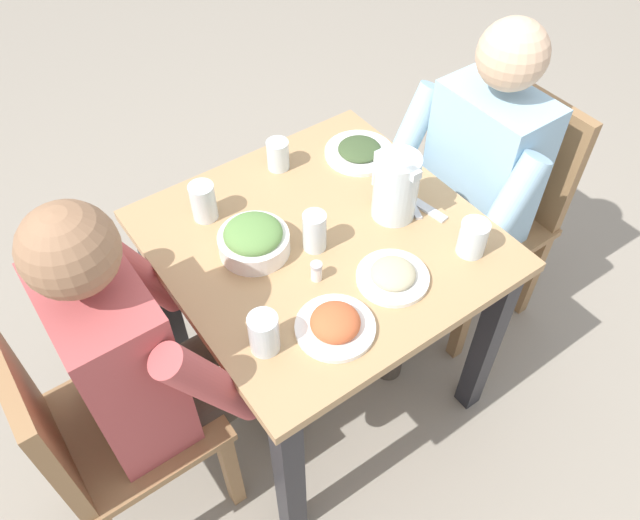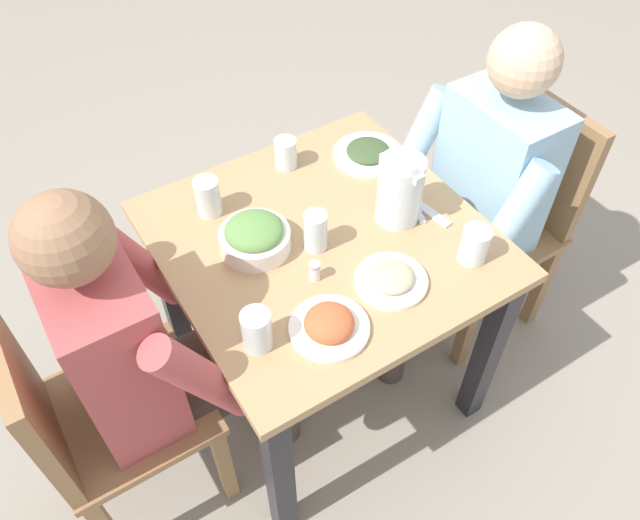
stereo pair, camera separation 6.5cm
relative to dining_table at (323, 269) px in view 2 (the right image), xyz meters
The scene contains 20 objects.
ground_plane 0.58m from the dining_table, ahead, with size 8.00×8.00×0.00m, color gray.
dining_table is the anchor object (origin of this frame).
chair_near 0.71m from the dining_table, 91.84° to the right, with size 0.40×0.40×0.85m.
chair_far 0.71m from the dining_table, 91.71° to the left, with size 0.40×0.40×0.85m.
diner_near 0.50m from the dining_table, 92.59° to the right, with size 0.48×0.53×1.15m.
diner_far 0.50m from the dining_table, 92.40° to the left, with size 0.48×0.53×1.15m.
water_pitcher 0.31m from the dining_table, 100.86° to the right, with size 0.16×0.12×0.19m.
salad_bowl 0.25m from the dining_table, 70.79° to the left, with size 0.18×0.18×0.09m.
plate_rice_curry 0.34m from the dining_table, 150.33° to the left, with size 0.19×0.19×0.06m.
plate_dolmas 0.39m from the dining_table, 54.04° to the right, with size 0.21×0.21×0.04m.
plate_beans 0.27m from the dining_table, 165.77° to the right, with size 0.18×0.18×0.04m.
water_glass_near_right 0.36m from the dining_table, 11.61° to the right, with size 0.07×0.07×0.09m, color silver.
water_glass_by_pitcher 0.41m from the dining_table, 124.14° to the left, with size 0.07×0.07×0.10m, color silver.
water_glass_center 0.19m from the dining_table, 118.24° to the left, with size 0.06×0.06×0.11m, color silver.
water_glass_far_left 0.37m from the dining_table, 40.93° to the left, with size 0.07×0.07×0.11m, color silver.
water_glass_far_right 0.43m from the dining_table, 133.23° to the right, with size 0.07×0.07×0.10m, color silver.
salt_shaker 0.22m from the dining_table, 139.28° to the left, with size 0.03×0.03×0.05m.
fork_near 0.41m from the dining_table, 55.91° to the right, with size 0.17×0.03×0.01m, color silver.
knife_near 0.32m from the dining_table, 93.44° to the right, with size 0.18×0.02×0.01m, color silver.
fork_far 0.33m from the dining_table, 102.48° to the right, with size 0.17×0.03×0.01m, color silver.
Camera 2 is at (-0.96, 0.61, 1.90)m, focal length 34.83 mm.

